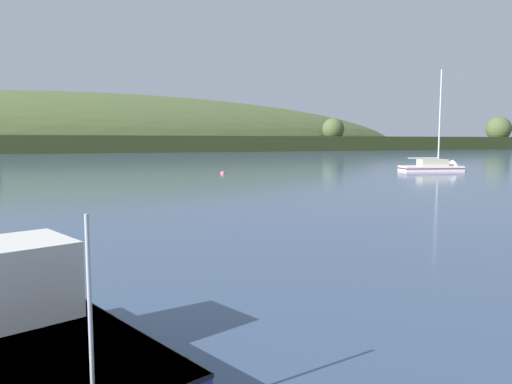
% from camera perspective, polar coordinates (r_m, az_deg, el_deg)
% --- Properties ---
extents(far_shoreline_hill, '(412.00, 108.97, 48.83)m').
position_cam_1_polar(far_shoreline_hill, '(218.95, -19.23, 4.67)').
color(far_shoreline_hill, '#35401E').
rests_on(far_shoreline_hill, ground).
extents(sailboat_near_mooring, '(9.71, 4.98, 15.16)m').
position_cam_1_polar(sailboat_near_mooring, '(71.95, 20.53, 2.50)').
color(sailboat_near_mooring, white).
rests_on(sailboat_near_mooring, ground).
extents(fishing_boat_moored, '(5.04, 7.04, 4.22)m').
position_cam_1_polar(fishing_boat_moored, '(10.20, -25.33, -15.78)').
color(fishing_boat_moored, navy).
rests_on(fishing_boat_moored, ground).
extents(mooring_buoy_off_fishing_boat, '(0.68, 0.68, 0.76)m').
position_cam_1_polar(mooring_buoy_off_fishing_boat, '(62.41, -3.89, 2.14)').
color(mooring_buoy_off_fishing_boat, '#E06675').
rests_on(mooring_buoy_off_fishing_boat, ground).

